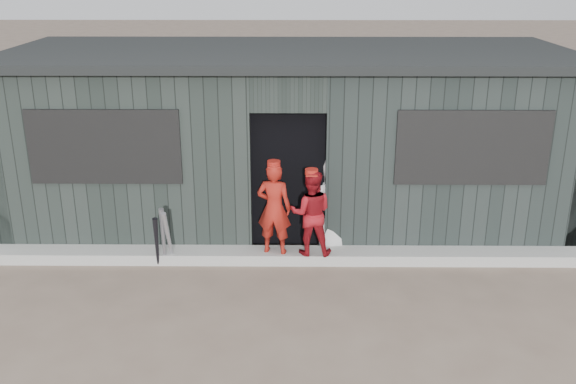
{
  "coord_description": "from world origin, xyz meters",
  "views": [
    {
      "loc": [
        0.07,
        -6.06,
        3.83
      ],
      "look_at": [
        0.0,
        1.8,
        1.0
      ],
      "focal_mm": 40.0,
      "sensor_mm": 36.0,
      "label": 1
    }
  ],
  "objects_px": {
    "bat_right": "(157,242)",
    "player_red_right": "(311,213)",
    "bat_mid": "(163,237)",
    "player_grey_back": "(334,204)",
    "player_red_left": "(274,208)",
    "dugout": "(289,137)",
    "bat_left": "(168,238)"
  },
  "relations": [
    {
      "from": "player_red_right",
      "to": "dugout",
      "type": "bearing_deg",
      "value": -77.97
    },
    {
      "from": "player_red_left",
      "to": "player_red_right",
      "type": "bearing_deg",
      "value": -172.99
    },
    {
      "from": "bat_left",
      "to": "bat_mid",
      "type": "distance_m",
      "value": 0.07
    },
    {
      "from": "bat_mid",
      "to": "player_red_right",
      "type": "xyz_separation_m",
      "value": [
        1.94,
        0.11,
        0.3
      ]
    },
    {
      "from": "bat_right",
      "to": "player_red_right",
      "type": "xyz_separation_m",
      "value": [
        2.02,
        0.16,
        0.36
      ]
    },
    {
      "from": "bat_left",
      "to": "bat_right",
      "type": "height_order",
      "value": "bat_left"
    },
    {
      "from": "player_red_left",
      "to": "dugout",
      "type": "xyz_separation_m",
      "value": [
        0.18,
        1.72,
        0.51
      ]
    },
    {
      "from": "player_grey_back",
      "to": "player_red_right",
      "type": "bearing_deg",
      "value": 23.68
    },
    {
      "from": "bat_mid",
      "to": "bat_right",
      "type": "bearing_deg",
      "value": -152.52
    },
    {
      "from": "bat_mid",
      "to": "player_grey_back",
      "type": "bearing_deg",
      "value": 13.4
    },
    {
      "from": "bat_right",
      "to": "player_red_left",
      "type": "bearing_deg",
      "value": 7.14
    },
    {
      "from": "bat_right",
      "to": "dugout",
      "type": "xyz_separation_m",
      "value": [
        1.72,
        1.91,
        0.92
      ]
    },
    {
      "from": "bat_left",
      "to": "bat_right",
      "type": "relative_size",
      "value": 1.16
    },
    {
      "from": "bat_right",
      "to": "player_red_right",
      "type": "height_order",
      "value": "player_red_right"
    },
    {
      "from": "bat_left",
      "to": "dugout",
      "type": "relative_size",
      "value": 0.1
    },
    {
      "from": "bat_left",
      "to": "dugout",
      "type": "distance_m",
      "value": 2.6
    },
    {
      "from": "bat_mid",
      "to": "bat_right",
      "type": "distance_m",
      "value": 0.11
    },
    {
      "from": "bat_mid",
      "to": "player_red_right",
      "type": "bearing_deg",
      "value": 3.37
    },
    {
      "from": "bat_mid",
      "to": "bat_right",
      "type": "relative_size",
      "value": 1.15
    },
    {
      "from": "player_red_right",
      "to": "player_grey_back",
      "type": "bearing_deg",
      "value": -125.51
    },
    {
      "from": "player_red_left",
      "to": "player_red_right",
      "type": "xyz_separation_m",
      "value": [
        0.48,
        -0.04,
        -0.05
      ]
    },
    {
      "from": "player_red_right",
      "to": "player_grey_back",
      "type": "xyz_separation_m",
      "value": [
        0.33,
        0.43,
        -0.03
      ]
    },
    {
      "from": "bat_right",
      "to": "dugout",
      "type": "height_order",
      "value": "dugout"
    },
    {
      "from": "bat_right",
      "to": "player_grey_back",
      "type": "distance_m",
      "value": 2.45
    },
    {
      "from": "bat_right",
      "to": "player_red_right",
      "type": "bearing_deg",
      "value": 4.43
    },
    {
      "from": "player_grey_back",
      "to": "bat_right",
      "type": "bearing_deg",
      "value": -14.64
    },
    {
      "from": "player_red_left",
      "to": "bat_left",
      "type": "bearing_deg",
      "value": 17.86
    },
    {
      "from": "player_red_left",
      "to": "player_grey_back",
      "type": "bearing_deg",
      "value": -143.15
    },
    {
      "from": "player_grey_back",
      "to": "player_red_left",
      "type": "bearing_deg",
      "value": -2.96
    },
    {
      "from": "player_red_left",
      "to": "bat_right",
      "type": "bearing_deg",
      "value": 18.38
    },
    {
      "from": "bat_right",
      "to": "player_red_left",
      "type": "relative_size",
      "value": 0.59
    },
    {
      "from": "player_grey_back",
      "to": "dugout",
      "type": "bearing_deg",
      "value": -93.07
    }
  ]
}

